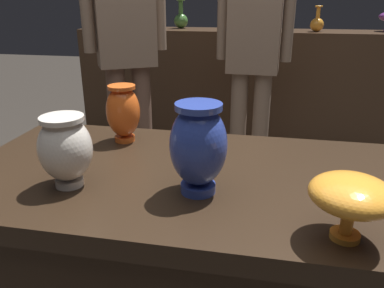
% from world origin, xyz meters
% --- Properties ---
extents(back_display_shelf, '(2.60, 0.40, 0.99)m').
position_xyz_m(back_display_shelf, '(0.00, 2.20, 0.49)').
color(back_display_shelf, '#422D1E').
rests_on(back_display_shelf, ground_plane).
extents(vase_centerpiece, '(0.13, 0.13, 0.22)m').
position_xyz_m(vase_centerpiece, '(0.05, -0.10, 0.92)').
color(vase_centerpiece, '#2D429E').
rests_on(vase_centerpiece, display_plinth).
extents(vase_tall_behind, '(0.11, 0.11, 0.18)m').
position_xyz_m(vase_tall_behind, '(-0.24, 0.19, 0.90)').
color(vase_tall_behind, '#E55B1E').
rests_on(vase_tall_behind, display_plinth).
extents(vase_left_accent, '(0.16, 0.16, 0.13)m').
position_xyz_m(vase_left_accent, '(0.36, -0.23, 0.89)').
color(vase_left_accent, orange).
rests_on(vase_left_accent, display_plinth).
extents(vase_right_accent, '(0.13, 0.13, 0.18)m').
position_xyz_m(vase_right_accent, '(-0.27, -0.13, 0.90)').
color(vase_right_accent, silver).
rests_on(vase_right_accent, display_plinth).
extents(shelf_vase_far_left, '(0.09, 0.09, 0.29)m').
position_xyz_m(shelf_vase_far_left, '(-1.04, 2.27, 1.13)').
color(shelf_vase_far_left, gray).
rests_on(shelf_vase_far_left, back_display_shelf).
extents(shelf_vase_left, '(0.11, 0.11, 0.22)m').
position_xyz_m(shelf_vase_left, '(-0.52, 2.26, 1.06)').
color(shelf_vase_left, '#477A38').
rests_on(shelf_vase_left, back_display_shelf).
extents(shelf_vase_center, '(0.11, 0.11, 0.21)m').
position_xyz_m(shelf_vase_center, '(0.00, 2.27, 1.10)').
color(shelf_vase_center, silver).
rests_on(shelf_vase_center, back_display_shelf).
extents(shelf_vase_right, '(0.10, 0.10, 0.18)m').
position_xyz_m(shelf_vase_right, '(0.52, 2.14, 1.05)').
color(shelf_vase_right, orange).
rests_on(shelf_vase_right, back_display_shelf).
extents(visitor_center_back, '(0.47, 0.20, 1.57)m').
position_xyz_m(visitor_center_back, '(0.09, 1.60, 0.92)').
color(visitor_center_back, '#846B56').
rests_on(visitor_center_back, ground_plane).
extents(visitor_near_left, '(0.42, 0.32, 1.73)m').
position_xyz_m(visitor_near_left, '(-0.61, 1.23, 1.03)').
color(visitor_near_left, brown).
rests_on(visitor_near_left, ground_plane).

